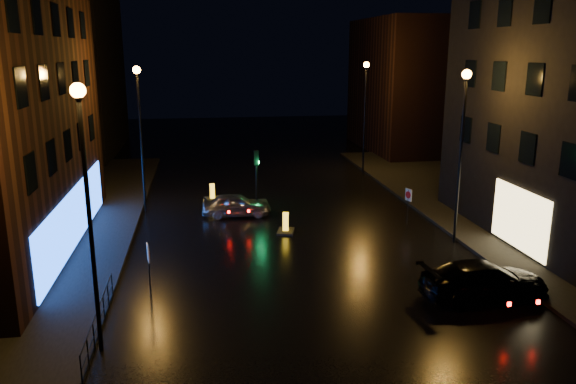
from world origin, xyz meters
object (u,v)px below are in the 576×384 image
Objects in this scene: bollard_far at (212,196)px; traffic_signal at (257,198)px; dark_sedan at (484,280)px; road_sign_left at (148,257)px; road_sign_right at (408,198)px; bollard_near at (286,228)px; silver_hatchback at (236,205)px.

traffic_signal is at bearing -52.27° from bollard_far.
traffic_signal is at bearing 23.92° from dark_sedan.
road_sign_right is at bearing 17.15° from road_sign_left.
bollard_far is (-3.60, 7.17, -0.01)m from bollard_near.
road_sign_right reaches higher than silver_hatchback.
silver_hatchback is at bearing 31.84° from dark_sedan.
traffic_signal is 9.21m from road_sign_right.
dark_sedan reaches higher than bollard_near.
silver_hatchback is 10.93m from road_sign_left.
silver_hatchback is 9.63m from road_sign_right.
road_sign_left reaches higher than silver_hatchback.
bollard_far is (-1.25, 3.81, -0.43)m from silver_hatchback.
silver_hatchback is 4.13m from bollard_near.
road_sign_left reaches higher than dark_sedan.
bollard_near is 1.03× the size of bollard_far.
traffic_signal reaches higher than dark_sedan.
bollard_far is at bearing 132.32° from bollard_near.
dark_sedan is 9.34m from road_sign_right.
traffic_signal is 2.46× the size of bollard_near.
traffic_signal is at bearing 54.72° from road_sign_left.
silver_hatchback is at bearing 140.64° from bollard_near.
traffic_signal reaches higher than road_sign_right.
silver_hatchback is 1.84× the size of road_sign_left.
silver_hatchback is 2.84× the size of bollard_far.
traffic_signal reaches higher than silver_hatchback.
silver_hatchback is 4.03m from bollard_far.
dark_sedan reaches higher than bollard_far.
road_sign_right reaches higher than dark_sedan.
dark_sedan is 2.38× the size of road_sign_left.
road_sign_left is at bearing -114.12° from traffic_signal.
road_sign_right is (0.43, 9.30, 0.79)m from dark_sedan.
bollard_near is 0.67× the size of road_sign_left.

